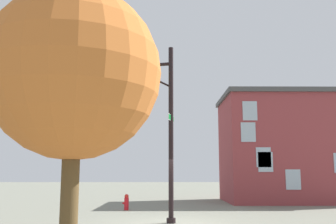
% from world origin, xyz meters
% --- Properties ---
extents(ground_plane, '(120.00, 120.00, 0.00)m').
position_xyz_m(ground_plane, '(0.00, 0.00, 0.00)').
color(ground_plane, slate).
extents(signal_pole_assembly, '(4.23, 1.73, 7.21)m').
position_xyz_m(signal_pole_assembly, '(1.68, -0.45, 5.27)').
color(signal_pole_assembly, black).
rests_on(signal_pole_assembly, ground_plane).
extents(fire_hydrant, '(0.33, 0.24, 0.83)m').
position_xyz_m(fire_hydrant, '(2.29, -5.14, 0.41)').
color(fire_hydrant, red).
rests_on(fire_hydrant, ground_plane).
extents(tree_near, '(3.90, 3.90, 6.15)m').
position_xyz_m(tree_near, '(2.28, 7.19, 4.18)').
color(tree_near, brown).
rests_on(tree_near, ground_plane).
extents(brick_building, '(10.25, 6.24, 7.24)m').
position_xyz_m(brick_building, '(-8.84, -10.58, 3.63)').
color(brick_building, brown).
rests_on(brick_building, ground_plane).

